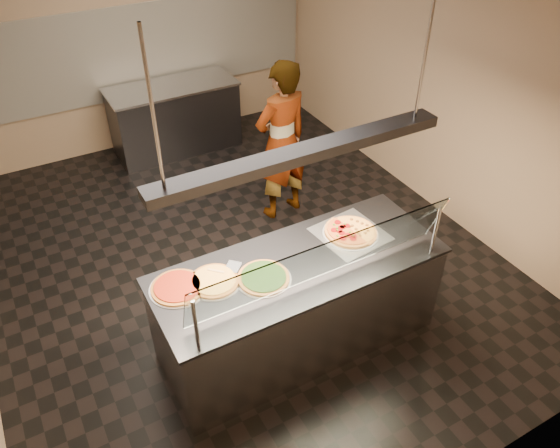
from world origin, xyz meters
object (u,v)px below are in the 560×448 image
prep_table (175,118)px  serving_counter (298,304)px  pizza_spatula (223,269)px  half_pizza_sausage (361,228)px  sneeze_guard (324,260)px  worker (282,142)px  pizza_tomato (177,287)px  heat_lamp_housing (302,154)px  half_pizza_pepperoni (340,234)px  perforated_tray (350,233)px  pizza_spinach (263,277)px  pizza_cheese (214,281)px

prep_table → serving_counter: bearing=-94.7°
pizza_spatula → half_pizza_sausage: bearing=-3.9°
sneeze_guard → worker: size_ratio=1.17×
pizza_tomato → heat_lamp_housing: heat_lamp_housing is taller
half_pizza_pepperoni → pizza_spatula: 1.06m
perforated_tray → prep_table: size_ratio=0.34×
pizza_spinach → heat_lamp_housing: 1.06m
serving_counter → pizza_tomato: (-0.97, 0.20, 0.48)m
half_pizza_sausage → pizza_cheese: 1.38m
half_pizza_sausage → worker: (0.16, 1.71, -0.03)m
pizza_spinach → worker: 2.20m
half_pizza_sausage → prep_table: half_pizza_sausage is taller
heat_lamp_housing → pizza_spatula: bearing=160.6°
pizza_spinach → half_pizza_sausage: bearing=7.6°
perforated_tray → heat_lamp_housing: heat_lamp_housing is taller
perforated_tray → pizza_spatula: (-1.16, 0.09, 0.02)m
sneeze_guard → pizza_spinach: bearing=136.3°
heat_lamp_housing → sneeze_guard: bearing=-90.0°
prep_table → perforated_tray: bearing=-86.0°
heat_lamp_housing → prep_table: bearing=85.3°
half_pizza_pepperoni → pizza_tomato: (-1.44, 0.09, -0.02)m
half_pizza_pepperoni → half_pizza_sausage: size_ratio=1.00×
pizza_spatula → prep_table: size_ratio=0.17×
sneeze_guard → pizza_spatula: sneeze_guard is taller
perforated_tray → pizza_tomato: size_ratio=1.35×
pizza_tomato → half_pizza_pepperoni: bearing=-3.5°
pizza_tomato → heat_lamp_housing: 1.41m
sneeze_guard → serving_counter: bearing=90.0°
pizza_cheese → heat_lamp_housing: bearing=-11.2°
perforated_tray → heat_lamp_housing: bearing=-168.6°
half_pizza_pepperoni → serving_counter: bearing=-166.1°
sneeze_guard → perforated_tray: bearing=38.4°
serving_counter → half_pizza_sausage: 0.86m
half_pizza_pepperoni → perforated_tray: bearing=-0.0°
half_pizza_sausage → pizza_spinach: (-1.03, -0.14, -0.01)m
pizza_spatula → sneeze_guard: bearing=-43.3°
sneeze_guard → pizza_spatula: size_ratio=7.65×
half_pizza_pepperoni → pizza_cheese: half_pizza_pepperoni is taller
worker → heat_lamp_housing: heat_lamp_housing is taller
serving_counter → prep_table: bearing=85.3°
pizza_cheese → half_pizza_pepperoni: bearing=-0.9°
pizza_tomato → worker: size_ratio=0.23×
serving_counter → worker: worker is taller
pizza_cheese → pizza_spinach: bearing=-23.9°
half_pizza_pepperoni → pizza_spatula: half_pizza_pepperoni is taller
serving_counter → pizza_tomato: 1.10m
sneeze_guard → half_pizza_sausage: bearing=33.7°
half_pizza_pepperoni → pizza_spinach: (-0.81, -0.14, -0.02)m
half_pizza_pepperoni → pizza_tomato: size_ratio=1.07×
pizza_spinach → pizza_tomato: (-0.63, 0.22, -0.00)m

